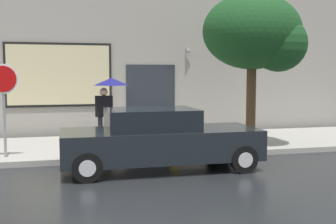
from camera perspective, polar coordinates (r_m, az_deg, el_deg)
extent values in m
plane|color=black|center=(9.86, -5.76, -8.09)|extent=(60.00, 60.00, 0.00)
cube|color=#A3A099|center=(12.76, -7.67, -4.70)|extent=(20.00, 4.00, 0.15)
cube|color=#9E998E|center=(15.11, -8.87, 9.87)|extent=(20.00, 0.40, 7.00)
cube|color=black|center=(14.77, -14.70, 4.94)|extent=(3.57, 0.06, 2.19)
cube|color=beige|center=(14.74, -14.70, 4.94)|extent=(3.41, 0.03, 2.03)
cube|color=#262B33|center=(15.09, -2.38, 3.09)|extent=(1.80, 0.04, 1.80)
cone|color=#99999E|center=(15.32, 2.89, 8.36)|extent=(0.22, 0.24, 0.24)
cube|color=black|center=(9.91, -1.00, -4.39)|extent=(4.64, 1.76, 0.70)
cube|color=black|center=(9.77, -2.33, -0.98)|extent=(2.09, 1.55, 0.49)
cylinder|color=black|center=(11.23, 6.94, -4.79)|extent=(0.64, 0.22, 0.64)
cylinder|color=silver|center=(11.23, 6.94, -4.79)|extent=(0.35, 0.24, 0.35)
cylinder|color=black|center=(9.76, 10.32, -6.37)|extent=(0.64, 0.22, 0.64)
cylinder|color=silver|center=(9.76, 10.32, -6.37)|extent=(0.35, 0.24, 0.35)
cylinder|color=black|center=(10.52, -11.47, -5.54)|extent=(0.64, 0.22, 0.64)
cylinder|color=silver|center=(10.52, -11.47, -5.54)|extent=(0.35, 0.24, 0.35)
cylinder|color=black|center=(8.94, -11.03, -7.46)|extent=(0.64, 0.22, 0.64)
cylinder|color=silver|center=(8.94, -11.03, -7.46)|extent=(0.35, 0.24, 0.35)
cylinder|color=yellow|center=(12.14, 0.91, -3.14)|extent=(0.22, 0.22, 0.70)
sphere|color=gold|center=(12.09, 0.91, -1.51)|extent=(0.23, 0.23, 0.23)
cylinder|color=gold|center=(11.98, 1.10, -3.09)|extent=(0.09, 0.12, 0.09)
cylinder|color=gold|center=(12.28, 0.72, -2.88)|extent=(0.09, 0.12, 0.09)
cylinder|color=yellow|center=(12.19, 0.91, -4.62)|extent=(0.30, 0.30, 0.06)
cylinder|color=black|center=(12.44, -9.26, -2.61)|extent=(0.14, 0.14, 0.87)
cylinder|color=black|center=(12.46, -8.21, -2.58)|extent=(0.14, 0.14, 0.87)
cube|color=black|center=(12.37, -8.78, 0.80)|extent=(0.51, 0.22, 0.61)
sphere|color=tan|center=(12.34, -8.81, 2.76)|extent=(0.23, 0.23, 0.23)
cylinder|color=#4C4C51|center=(12.37, -7.75, 1.97)|extent=(0.02, 0.02, 0.90)
cone|color=navy|center=(12.35, -7.78, 4.16)|extent=(1.04, 1.04, 0.22)
cylinder|color=#4C3823|center=(12.50, 11.30, 1.26)|extent=(0.28, 0.28, 2.54)
ellipsoid|color=#19471E|center=(12.53, 11.48, 10.78)|extent=(2.93, 2.49, 2.20)
sphere|color=#19471E|center=(12.47, 14.95, 9.04)|extent=(1.61, 1.61, 1.61)
cylinder|color=gray|center=(11.29, -21.55, 0.07)|extent=(0.07, 0.07, 2.35)
cylinder|color=white|center=(11.21, -21.72, 4.25)|extent=(0.76, 0.02, 0.76)
cylinder|color=red|center=(11.20, -21.73, 4.24)|extent=(0.66, 0.02, 0.66)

